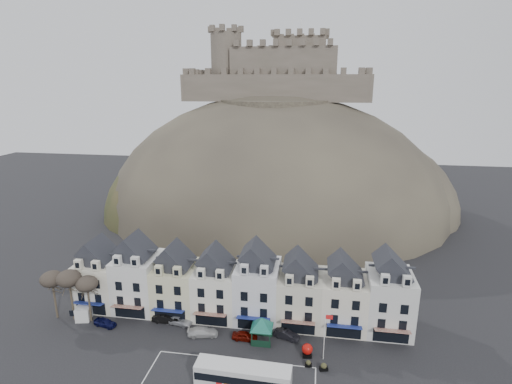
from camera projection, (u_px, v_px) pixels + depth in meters
ground at (213, 384)px, 51.06m from camera, size 300.00×300.00×0.00m
coach_bay_markings at (230, 379)px, 51.95m from camera, size 22.00×7.50×0.01m
townhouse_terrace at (238, 286)px, 64.80m from camera, size 54.40×9.35×11.80m
castle_hill at (278, 213)px, 116.44m from camera, size 100.00×76.00×68.00m
castle at (280, 70)px, 112.38m from camera, size 50.20×22.20×22.00m
tree_left_far at (52, 279)px, 63.52m from camera, size 3.61×3.61×8.24m
tree_left_mid at (69, 279)px, 62.98m from camera, size 3.78×3.78×8.64m
tree_left_near at (87, 284)px, 62.72m from camera, size 3.43×3.43×7.84m
bus at (243, 376)px, 49.78m from camera, size 12.14×3.18×3.41m
bus_shelter at (262, 323)px, 58.50m from camera, size 6.40×6.40×4.06m
red_buoy at (307, 350)px, 55.97m from camera, size 1.54×1.54×1.90m
flagpole at (325, 333)px, 54.45m from camera, size 1.05×0.11×7.26m
white_van at (87, 309)px, 65.85m from camera, size 3.23×5.32×2.26m
planter_west at (308, 364)px, 54.04m from camera, size 0.95×0.65×0.93m
planter_east at (324, 367)px, 53.28m from camera, size 1.21×0.80×1.11m
car_navy at (105, 322)px, 62.91m from camera, size 3.99×2.31×1.28m
car_black at (167, 318)px, 63.89m from camera, size 4.51×1.65×1.48m
car_silver at (179, 320)px, 63.60m from camera, size 4.65×2.72×1.24m
car_white at (203, 332)px, 60.52m from camera, size 4.87×2.76×1.33m
car_maroon at (245, 336)px, 59.56m from camera, size 3.89×1.73×1.30m
car_charcoal at (287, 335)px, 59.87m from camera, size 4.20×2.56×1.31m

